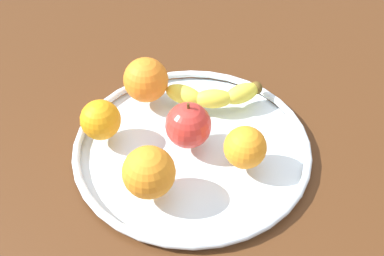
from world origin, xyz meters
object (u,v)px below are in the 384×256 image
(orange_front_right, at_px, (245,147))
(orange_back_right, at_px, (149,172))
(banana, at_px, (215,95))
(fruit_bowl, at_px, (192,146))
(orange_center, at_px, (101,120))
(orange_front_left, at_px, (146,80))
(apple, at_px, (188,125))

(orange_front_right, distance_m, orange_back_right, 0.14)
(banana, xyz_separation_m, orange_front_right, (0.06, -0.12, 0.02))
(fruit_bowl, bearing_deg, orange_back_right, -111.80)
(orange_front_right, relative_size, orange_center, 1.00)
(banana, bearing_deg, orange_front_left, 171.44)
(apple, height_order, orange_back_right, apple)
(apple, distance_m, orange_center, 0.13)
(orange_front_left, bearing_deg, banana, 3.76)
(fruit_bowl, distance_m, orange_front_right, 0.09)
(fruit_bowl, distance_m, banana, 0.10)
(apple, relative_size, orange_front_right, 1.25)
(orange_front_right, xyz_separation_m, orange_back_right, (-0.12, -0.07, 0.01))
(orange_front_right, bearing_deg, banana, 116.47)
(orange_front_right, height_order, orange_front_left, orange_front_left)
(orange_back_right, bearing_deg, orange_front_left, 105.72)
(fruit_bowl, height_order, banana, banana)
(orange_back_right, bearing_deg, fruit_bowl, 68.20)
(banana, relative_size, orange_center, 2.69)
(banana, relative_size, apple, 2.15)
(orange_center, distance_m, orange_front_left, 0.11)
(orange_back_right, xyz_separation_m, orange_front_left, (-0.05, 0.19, 0.00))
(orange_front_right, relative_size, orange_back_right, 0.85)
(orange_front_right, xyz_separation_m, orange_center, (-0.22, 0.02, -0.00))
(orange_center, bearing_deg, orange_front_left, 65.16)
(orange_back_right, bearing_deg, banana, 72.90)
(orange_center, relative_size, orange_front_left, 0.83)
(orange_front_right, bearing_deg, orange_back_right, -148.68)
(banana, distance_m, apple, 0.10)
(apple, bearing_deg, orange_front_right, -16.86)
(apple, bearing_deg, banana, 74.84)
(fruit_bowl, bearing_deg, apple, 175.02)
(apple, relative_size, orange_front_left, 1.04)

